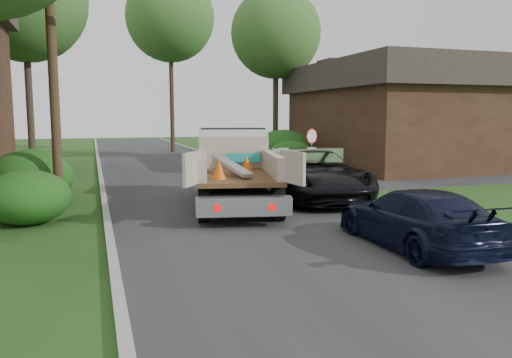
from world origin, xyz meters
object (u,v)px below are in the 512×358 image
at_px(flatbed_truck, 234,162).
at_px(navy_suv, 415,218).
at_px(tree_center_far, 170,18).
at_px(black_pickup, 313,174).
at_px(utility_pole, 52,46).
at_px(tree_right_far, 276,34).
at_px(house_right, 396,114).
at_px(stop_sign, 312,143).
at_px(tree_left_far, 24,0).

distance_m(flatbed_truck, navy_suv, 7.61).
xyz_separation_m(tree_center_far, black_pickup, (1.22, -25.50, -10.08)).
bearing_deg(tree_center_far, utility_pole, -106.65).
height_order(black_pickup, navy_suv, black_pickup).
height_order(tree_right_far, navy_suv, tree_right_far).
bearing_deg(flatbed_truck, house_right, 48.32).
height_order(utility_pole, black_pickup, utility_pole).
relative_size(stop_sign, tree_center_far, 0.17).
relative_size(tree_right_far, flatbed_truck, 1.57).
relative_size(tree_right_far, black_pickup, 1.78).
height_order(tree_left_far, navy_suv, tree_left_far).
height_order(stop_sign, black_pickup, stop_sign).
bearing_deg(black_pickup, tree_center_far, 99.44).
xyz_separation_m(flatbed_truck, navy_suv, (2.31, -7.22, -0.73)).
bearing_deg(navy_suv, house_right, -120.48).
bearing_deg(flatbed_truck, stop_sign, 53.28).
bearing_deg(tree_center_far, navy_suv, -88.94).
xyz_separation_m(stop_sign, house_right, (7.80, 5.00, 1.38)).
bearing_deg(black_pickup, tree_right_far, 81.26).
relative_size(stop_sign, flatbed_truck, 0.34).
relative_size(black_pickup, navy_suv, 1.36).
bearing_deg(tree_left_far, stop_sign, -32.21).
bearing_deg(stop_sign, utility_pole, -159.38).
bearing_deg(tree_center_far, black_pickup, -87.27).
relative_size(stop_sign, utility_pole, 0.25).
xyz_separation_m(utility_pole, tree_left_far, (-2.02, 12.02, 3.81)).
bearing_deg(tree_right_far, stop_sign, -101.81).
distance_m(tree_left_far, black_pickup, 18.34).
xyz_separation_m(stop_sign, black_pickup, (-1.98, -4.50, -0.88)).
height_order(tree_center_far, black_pickup, tree_center_far).
xyz_separation_m(tree_right_far, tree_center_far, (-5.50, 10.00, 2.50)).
bearing_deg(house_right, tree_right_far, 132.51).
bearing_deg(flatbed_truck, tree_center_far, 98.32).
bearing_deg(utility_pole, stop_sign, 20.62).
relative_size(house_right, navy_suv, 2.72).
bearing_deg(black_pickup, stop_sign, 72.92).
distance_m(utility_pole, flatbed_truck, 6.89).
distance_m(house_right, tree_center_far, 20.93).
relative_size(tree_center_far, flatbed_truck, 2.00).
height_order(tree_left_far, tree_right_far, tree_left_far).
bearing_deg(tree_left_far, flatbed_truck, -57.60).
xyz_separation_m(stop_sign, tree_right_far, (2.30, 11.00, 6.70)).
distance_m(black_pickup, navy_suv, 7.03).
distance_m(stop_sign, house_right, 9.37).
bearing_deg(stop_sign, tree_center_far, 98.66).
relative_size(house_right, tree_center_far, 0.89).
xyz_separation_m(stop_sign, flatbed_truck, (-4.91, -4.28, -0.36)).
bearing_deg(utility_pole, flatbed_truck, -2.59).
relative_size(tree_left_far, black_pickup, 1.89).
height_order(utility_pole, flatbed_truck, utility_pole).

